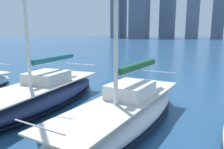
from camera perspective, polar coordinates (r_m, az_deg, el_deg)
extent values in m
cube|color=slate|center=(162.24, 20.32, 13.62)|extent=(7.16, 7.84, 27.58)
cube|color=slate|center=(170.26, 14.33, 15.32)|extent=(9.44, 9.31, 36.70)
cube|color=slate|center=(169.29, 7.21, 18.15)|extent=(13.49, 8.83, 51.75)
cube|color=slate|center=(178.97, 1.77, 17.92)|extent=(8.44, 11.93, 52.37)
ellipsoid|color=silver|center=(8.87, 3.19, -10.27)|extent=(2.52, 9.21, 1.09)
ellipsoid|color=black|center=(8.98, 3.17, -12.06)|extent=(2.53, 9.26, 0.10)
cube|color=beige|center=(8.68, 3.23, -6.72)|extent=(2.07, 8.10, 0.06)
cube|color=silver|center=(9.07, 4.86, -3.97)|extent=(1.50, 2.03, 0.55)
cylinder|color=silver|center=(9.53, 6.75, 1.47)|extent=(0.13, 3.87, 0.12)
cylinder|color=#1E5633|center=(9.51, 6.76, 2.18)|extent=(0.33, 3.56, 0.32)
cylinder|color=silver|center=(5.34, -18.74, -12.79)|extent=(1.62, 0.04, 0.04)
cylinder|color=silver|center=(12.29, 12.20, 0.73)|extent=(1.87, 0.04, 0.04)
ellipsoid|color=navy|center=(11.98, -18.06, -5.22)|extent=(4.46, 9.75, 1.08)
ellipsoid|color=black|center=(12.06, -17.97, -6.58)|extent=(4.48, 9.80, 0.10)
cube|color=beige|center=(11.84, -18.21, -2.55)|extent=(3.75, 8.55, 0.06)
cube|color=silver|center=(12.21, -16.63, -0.61)|extent=(2.09, 2.33, 0.55)
cylinder|color=silver|center=(12.64, -14.88, 3.42)|extent=(0.76, 3.91, 0.12)
cylinder|color=#19606B|center=(12.63, -14.90, 3.96)|extent=(0.91, 3.63, 0.32)
cylinder|color=silver|center=(15.19, -8.24, 2.70)|extent=(2.20, 0.40, 0.04)
cylinder|color=silver|center=(17.41, -26.65, 2.47)|extent=(1.94, 0.07, 0.04)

